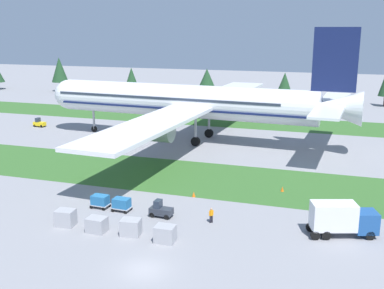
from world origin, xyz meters
The scene contains 18 objects.
ground_plane centered at (0.00, 0.00, 0.00)m, with size 400.00×400.00×0.00m, color gray.
grass_strip_near centered at (0.00, 26.75, 0.00)m, with size 320.00×15.66×0.01m, color #336028.
grass_strip_far centered at (0.00, 70.08, 0.00)m, with size 320.00×15.66×0.01m, color #336028.
airliner centered at (-11.25, 48.31, 7.57)m, with size 60.74×74.69×21.13m.
baggage_tug centered at (-3.06, 11.79, 0.81)m, with size 2.65×1.41×1.97m.
cargo_dolly_lead centered at (-8.08, 12.01, 0.92)m, with size 2.26×1.60×1.55m.
cargo_dolly_second centered at (-10.98, 12.14, 0.92)m, with size 2.26×1.60×1.55m.
catering_truck centered at (16.60, 12.88, 1.95)m, with size 7.33×4.34×3.58m.
pushback_tractor centered at (-46.90, 50.36, 0.81)m, with size 2.67×1.45×1.97m.
ground_crew_marshaller centered at (2.89, 11.93, 0.95)m, with size 0.41×0.44×1.74m.
uld_container_0 centered at (-12.01, 6.33, 0.89)m, with size 2.00×1.60×1.78m, color #A3A3A8.
uld_container_1 centered at (-7.97, 5.92, 0.79)m, with size 2.00×1.60×1.59m, color #A3A3A8.
uld_container_2 centered at (-0.23, 5.90, 0.85)m, with size 2.00×1.60×1.70m, color #A3A3A8.
uld_container_3 centered at (-4.20, 6.30, 0.86)m, with size 2.00×1.60×1.72m, color #A3A3A8.
taxiway_marker_0 centered at (-1.44, 19.11, 0.33)m, with size 0.44×0.44×0.67m, color orange.
taxiway_marker_1 centered at (16.70, 19.22, 0.23)m, with size 0.44×0.44×0.47m, color orange.
taxiway_marker_2 centered at (9.04, 24.68, 0.34)m, with size 0.44×0.44×0.68m, color orange.
distant_tree_line centered at (-14.54, 102.04, 6.53)m, with size 204.73×11.15×12.46m.
Camera 1 is at (15.75, -34.57, 20.93)m, focal length 43.80 mm.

